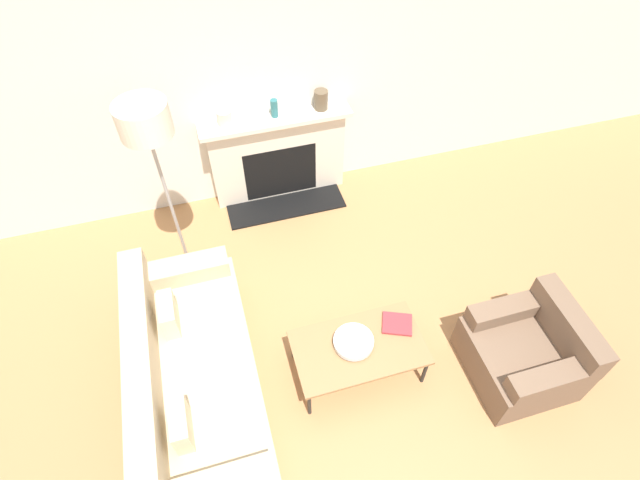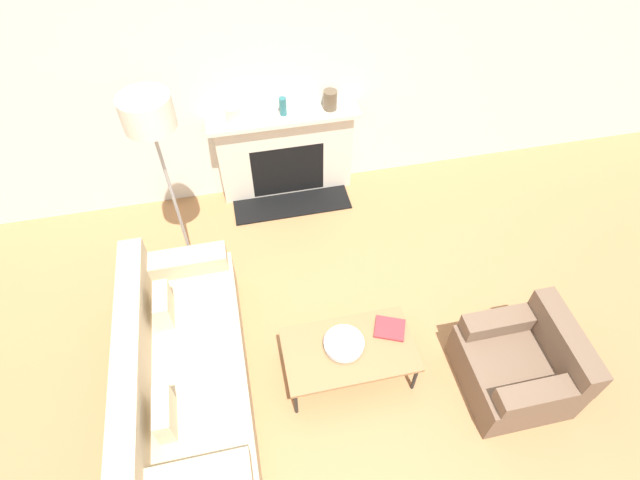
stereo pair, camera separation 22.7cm
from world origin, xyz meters
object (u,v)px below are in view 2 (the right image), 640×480
at_px(bowl, 344,344).
at_px(book, 390,328).
at_px(armchair_near, 520,366).
at_px(couch, 182,370).
at_px(floor_lamp, 151,125).
at_px(coffee_table, 349,350).
at_px(mantel_vase_left, 233,114).
at_px(fireplace, 286,156).
at_px(mantel_vase_center_right, 330,100).
at_px(mantel_vase_center_left, 283,107).

xyz_separation_m(bowl, book, (0.42, 0.07, -0.03)).
relative_size(armchair_near, book, 2.67).
distance_m(couch, armchair_near, 2.78).
bearing_deg(bowl, floor_lamp, 129.24).
distance_m(coffee_table, floor_lamp, 2.41).
height_order(armchair_near, floor_lamp, floor_lamp).
height_order(couch, coffee_table, couch).
relative_size(couch, floor_lamp, 1.08).
bearing_deg(mantel_vase_left, fireplace, -1.72).
bearing_deg(mantel_vase_center_right, mantel_vase_center_left, 180.00).
xyz_separation_m(couch, book, (1.75, -0.04, 0.09)).
bearing_deg(armchair_near, mantel_vase_left, -144.62).
bearing_deg(mantel_vase_center_left, mantel_vase_left, -180.00).
bearing_deg(book, fireplace, 125.18).
distance_m(floor_lamp, mantel_vase_left, 1.22).
relative_size(armchair_near, mantel_vase_center_right, 4.03).
bearing_deg(couch, armchair_near, -101.15).
bearing_deg(book, mantel_vase_left, 136.49).
distance_m(armchair_near, bowl, 1.47).
xyz_separation_m(bowl, mantel_vase_center_right, (0.42, 2.38, 0.71)).
height_order(couch, mantel_vase_center_left, mantel_vase_center_left).
bearing_deg(mantel_vase_left, bowl, -76.09).
height_order(fireplace, coffee_table, fireplace).
relative_size(bowl, book, 1.07).
height_order(armchair_near, mantel_vase_center_right, mantel_vase_center_right).
relative_size(fireplace, couch, 0.76).
bearing_deg(floor_lamp, book, -41.06).
relative_size(fireplace, book, 5.09).
xyz_separation_m(fireplace, floor_lamp, (-1.16, -0.84, 1.19)).
xyz_separation_m(armchair_near, mantel_vase_center_left, (-1.48, 2.80, 0.85)).
xyz_separation_m(bowl, mantel_vase_left, (-0.59, 2.38, 0.69)).
xyz_separation_m(couch, bowl, (1.33, -0.11, 0.12)).
distance_m(couch, mantel_vase_center_right, 2.98).
height_order(fireplace, book, fireplace).
bearing_deg(floor_lamp, couch, -93.60).
bearing_deg(couch, bowl, -94.78).
relative_size(fireplace, floor_lamp, 0.82).
height_order(armchair_near, mantel_vase_left, mantel_vase_left).
height_order(floor_lamp, mantel_vase_center_right, floor_lamp).
relative_size(floor_lamp, mantel_vase_center_right, 9.43).
relative_size(fireplace, mantel_vase_left, 10.07).
bearing_deg(couch, book, -91.22).
bearing_deg(bowl, armchair_near, -16.94).
bearing_deg(armchair_near, fireplace, -151.99).
relative_size(mantel_vase_center_left, mantel_vase_center_right, 0.93).
distance_m(bowl, mantel_vase_center_left, 2.48).
xyz_separation_m(couch, mantel_vase_center_left, (1.25, 2.27, 0.83)).
xyz_separation_m(book, mantel_vase_center_right, (-0.00, 2.30, 0.74)).
bearing_deg(couch, coffee_table, -95.97).
distance_m(couch, mantel_vase_center_left, 2.72).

